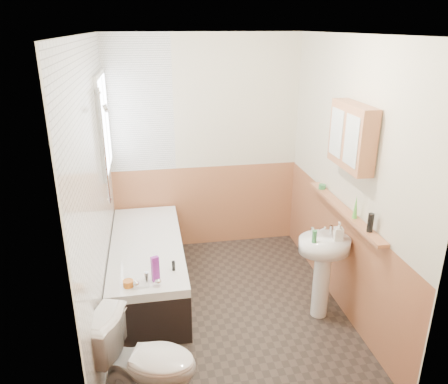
{
  "coord_description": "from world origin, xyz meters",
  "views": [
    {
      "loc": [
        -0.65,
        -3.48,
        2.57
      ],
      "look_at": [
        0.0,
        0.15,
        1.15
      ],
      "focal_mm": 35.0,
      "sensor_mm": 36.0,
      "label": 1
    }
  ],
  "objects_px": {
    "bathtub": "(148,265)",
    "medicine_cabinet": "(352,136)",
    "toilet": "(146,362)",
    "sink": "(323,261)",
    "pine_shelf": "(344,210)"
  },
  "relations": [
    {
      "from": "toilet",
      "to": "sink",
      "type": "distance_m",
      "value": 1.78
    },
    {
      "from": "sink",
      "to": "medicine_cabinet",
      "type": "bearing_deg",
      "value": 0.48
    },
    {
      "from": "toilet",
      "to": "sink",
      "type": "bearing_deg",
      "value": -44.63
    },
    {
      "from": "toilet",
      "to": "sink",
      "type": "relative_size",
      "value": 0.81
    },
    {
      "from": "bathtub",
      "to": "medicine_cabinet",
      "type": "bearing_deg",
      "value": -20.66
    },
    {
      "from": "bathtub",
      "to": "medicine_cabinet",
      "type": "height_order",
      "value": "medicine_cabinet"
    },
    {
      "from": "pine_shelf",
      "to": "toilet",
      "type": "bearing_deg",
      "value": -154.26
    },
    {
      "from": "bathtub",
      "to": "medicine_cabinet",
      "type": "distance_m",
      "value": 2.34
    },
    {
      "from": "sink",
      "to": "medicine_cabinet",
      "type": "xyz_separation_m",
      "value": [
        0.17,
        0.05,
        1.14
      ]
    },
    {
      "from": "bathtub",
      "to": "toilet",
      "type": "distance_m",
      "value": 1.47
    },
    {
      "from": "sink",
      "to": "pine_shelf",
      "type": "distance_m",
      "value": 0.5
    },
    {
      "from": "pine_shelf",
      "to": "medicine_cabinet",
      "type": "distance_m",
      "value": 0.69
    },
    {
      "from": "toilet",
      "to": "pine_shelf",
      "type": "xyz_separation_m",
      "value": [
        1.8,
        0.87,
        0.66
      ]
    },
    {
      "from": "bathtub",
      "to": "pine_shelf",
      "type": "distance_m",
      "value": 2.01
    },
    {
      "from": "toilet",
      "to": "medicine_cabinet",
      "type": "bearing_deg",
      "value": -45.59
    }
  ]
}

